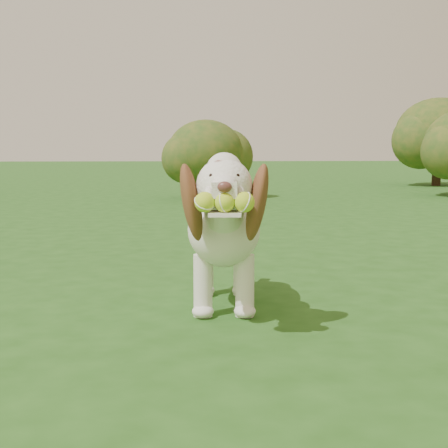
{
  "coord_description": "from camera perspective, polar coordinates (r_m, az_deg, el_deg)",
  "views": [
    {
      "loc": [
        0.22,
        -3.76,
        0.84
      ],
      "look_at": [
        0.46,
        -0.82,
        0.48
      ],
      "focal_mm": 50.0,
      "sensor_mm": 36.0,
      "label": 1
    }
  ],
  "objects": [
    {
      "name": "shrub_f",
      "position": [
        15.21,
        18.98,
        7.78
      ],
      "size": [
        1.93,
        1.93,
        2.0
      ],
      "color": "#382314",
      "rests_on": "ground"
    },
    {
      "name": "dog",
      "position": [
        3.22,
        -0.03,
        -0.26
      ],
      "size": [
        0.47,
        1.27,
        0.82
      ],
      "rotation": [
        0.0,
        0.0,
        -0.08
      ],
      "color": "white",
      "rests_on": "ground"
    },
    {
      "name": "ground",
      "position": [
        3.86,
        -7.95,
        -5.77
      ],
      "size": [
        80.0,
        80.0,
        0.0
      ],
      "primitive_type": "plane",
      "color": "#224E16",
      "rests_on": "ground"
    },
    {
      "name": "shrub_c",
      "position": [
        10.6,
        -1.7,
        6.57
      ],
      "size": [
        1.29,
        1.29,
        1.33
      ],
      "color": "#382314",
      "rests_on": "ground"
    }
  ]
}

